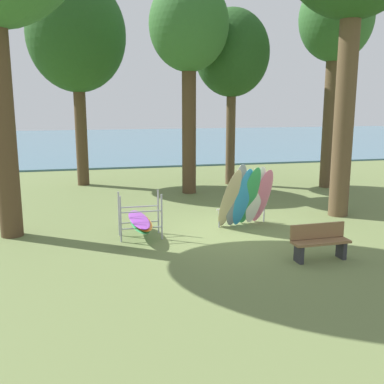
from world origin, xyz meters
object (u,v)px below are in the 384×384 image
at_px(tree_far_left_back, 76,36).
at_px(leaning_board_pile, 246,197).
at_px(board_storage_rack, 140,221).
at_px(tree_far_right_back, 336,25).
at_px(park_bench, 320,241).
at_px(tree_deep_back, 189,30).
at_px(tree_mid_behind, 232,55).

bearing_deg(tree_far_left_back, leaning_board_pile, -60.38).
bearing_deg(tree_far_left_back, board_storage_rack, -79.78).
bearing_deg(tree_far_right_back, park_bench, -120.69).
relative_size(tree_far_right_back, tree_deep_back, 1.05).
distance_m(tree_mid_behind, leaning_board_pile, 8.68).
height_order(tree_deep_back, leaning_board_pile, tree_deep_back).
distance_m(leaning_board_pile, board_storage_rack, 3.21).
bearing_deg(leaning_board_pile, park_bench, -76.18).
bearing_deg(tree_deep_back, tree_far_left_back, 146.22).
height_order(tree_mid_behind, tree_deep_back, tree_deep_back).
bearing_deg(leaning_board_pile, tree_mid_behind, 75.64).
xyz_separation_m(tree_mid_behind, leaning_board_pile, (-1.80, -7.03, -4.76)).
relative_size(leaning_board_pile, park_bench, 1.40).
height_order(tree_far_left_back, tree_far_right_back, tree_far_left_back).
xyz_separation_m(tree_far_left_back, tree_deep_back, (4.24, -2.84, -0.01)).
bearing_deg(park_bench, tree_mid_behind, 84.01).
height_order(tree_mid_behind, park_bench, tree_mid_behind).
bearing_deg(tree_mid_behind, park_bench, -95.99).
bearing_deg(park_bench, leaning_board_pile, 103.82).
bearing_deg(tree_deep_back, leaning_board_pile, -85.06).
xyz_separation_m(tree_mid_behind, tree_far_right_back, (3.91, -1.69, 1.09)).
bearing_deg(board_storage_rack, tree_far_left_back, 100.22).
bearing_deg(leaning_board_pile, tree_deep_back, 94.94).
height_order(tree_far_right_back, park_bench, tree_far_right_back).
height_order(tree_mid_behind, tree_far_left_back, tree_far_left_back).
distance_m(tree_mid_behind, tree_deep_back, 2.85).
bearing_deg(board_storage_rack, leaning_board_pile, 5.35).
bearing_deg(tree_far_right_back, board_storage_rack, -147.60).
distance_m(tree_far_left_back, leaning_board_pile, 11.01).
xyz_separation_m(tree_mid_behind, board_storage_rack, (-4.97, -7.32, -5.22)).
bearing_deg(tree_mid_behind, leaning_board_pile, -104.36).
bearing_deg(tree_far_left_back, tree_far_right_back, -15.86).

